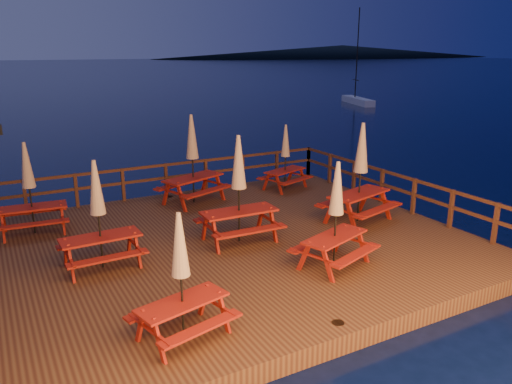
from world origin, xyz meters
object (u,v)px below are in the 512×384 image
Objects in this scene: picnic_table_1 at (193,158)px; picnic_table_2 at (285,156)px; picnic_table_0 at (360,171)px; sailboat at (358,101)px.

picnic_table_1 reaches higher than picnic_table_2.
picnic_table_0 is 1.00× the size of picnic_table_1.
picnic_table_2 is (-23.19, -23.73, 1.29)m from sailboat.
picnic_table_1 is at bearing 161.60° from picnic_table_2.
sailboat is 3.18× the size of picnic_table_1.
sailboat is at bearing 27.52° from picnic_table_2.
picnic_table_0 is at bearing -111.84° from sailboat.
sailboat is 3.96× the size of picnic_table_2.
picnic_table_2 is (3.47, -0.02, -0.29)m from picnic_table_1.
sailboat reaches higher than picnic_table_2.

